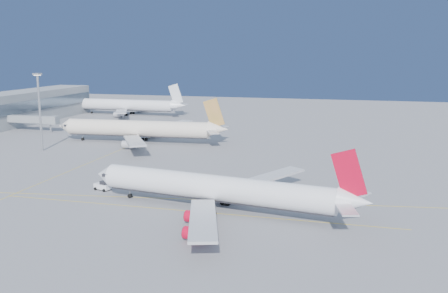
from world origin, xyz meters
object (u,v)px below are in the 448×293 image
airliner_third (129,105)px  light_mast (39,105)px  pushback_tug (103,186)px  airliner_virgin (220,189)px  airliner_etihad (141,129)px

airliner_third → light_mast: (13.73, -98.26, 10.42)m
light_mast → pushback_tug: bearing=-41.8°
airliner_virgin → airliner_third: (-90.22, 146.01, 0.48)m
airliner_etihad → light_mast: bearing=-143.2°
airliner_etihad → airliner_third: 85.60m
airliner_etihad → pushback_tug: bearing=-78.0°
airliner_virgin → light_mast: size_ratio=2.40×
airliner_etihad → light_mast: light_mast is taller
pushback_tug → light_mast: bearing=155.2°
airliner_etihad → airliner_third: bearing=114.6°
light_mast → airliner_virgin: bearing=-32.0°
airliner_virgin → airliner_third: bearing=130.6°
pushback_tug → airliner_etihad: bearing=122.7°
airliner_etihad → light_mast: size_ratio=2.51×
airliner_etihad → pushback_tug: airliner_etihad is taller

